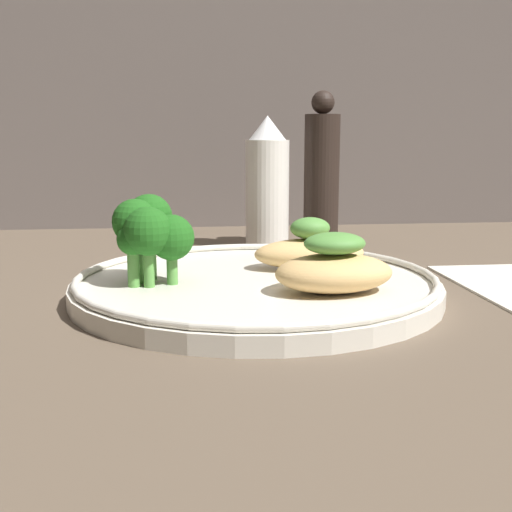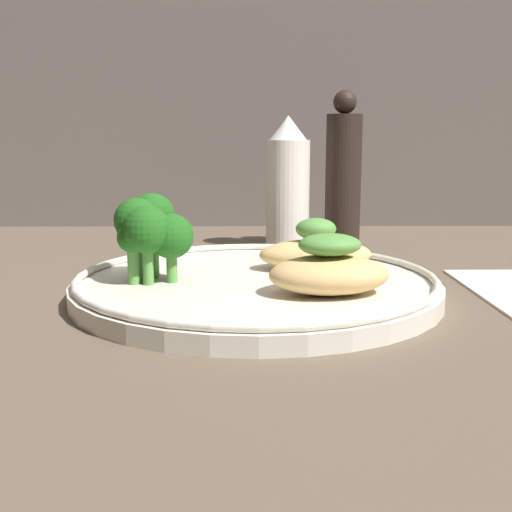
{
  "view_description": "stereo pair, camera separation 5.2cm",
  "coord_description": "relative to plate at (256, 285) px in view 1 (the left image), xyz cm",
  "views": [
    {
      "loc": [
        -5.75,
        -50.58,
        12.96
      ],
      "look_at": [
        0.0,
        0.0,
        3.4
      ],
      "focal_mm": 45.0,
      "sensor_mm": 36.0,
      "label": 1
    },
    {
      "loc": [
        -0.58,
        -50.9,
        12.96
      ],
      "look_at": [
        0.0,
        0.0,
        3.4
      ],
      "focal_mm": 45.0,
      "sensor_mm": 36.0,
      "label": 2
    }
  ],
  "objects": [
    {
      "name": "pepper_grinder",
      "position": [
        10.29,
        23.0,
        7.31
      ],
      "size": [
        4.09,
        4.09,
        18.04
      ],
      "color": "black",
      "rests_on": "ground_plane"
    },
    {
      "name": "grilled_meat_middle",
      "position": [
        5.27,
        4.31,
        2.01
      ],
      "size": [
        10.19,
        5.57,
        4.54
      ],
      "color": "tan",
      "rests_on": "plate"
    },
    {
      "name": "grilled_meat_front",
      "position": [
        5.37,
        -4.57,
        2.19
      ],
      "size": [
        9.6,
        6.99,
        4.52
      ],
      "color": "tan",
      "rests_on": "plate"
    },
    {
      "name": "plate",
      "position": [
        0.0,
        0.0,
        0.0
      ],
      "size": [
        29.8,
        29.8,
        2.0
      ],
      "color": "silver",
      "rests_on": "ground_plane"
    },
    {
      "name": "broccoli_bunch",
      "position": [
        -8.46,
        -0.29,
        4.73
      ],
      "size": [
        6.42,
        6.58,
        6.98
      ],
      "color": "#569942",
      "rests_on": "plate"
    },
    {
      "name": "sauce_bottle",
      "position": [
        3.92,
        23.0,
        6.3
      ],
      "size": [
        5.02,
        5.02,
        15.23
      ],
      "color": "white",
      "rests_on": "ground_plane"
    },
    {
      "name": "ground_plane",
      "position": [
        0.0,
        0.0,
        -1.49
      ],
      "size": [
        180.0,
        180.0,
        1.0
      ],
      "primitive_type": "cube",
      "color": "brown"
    }
  ]
}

